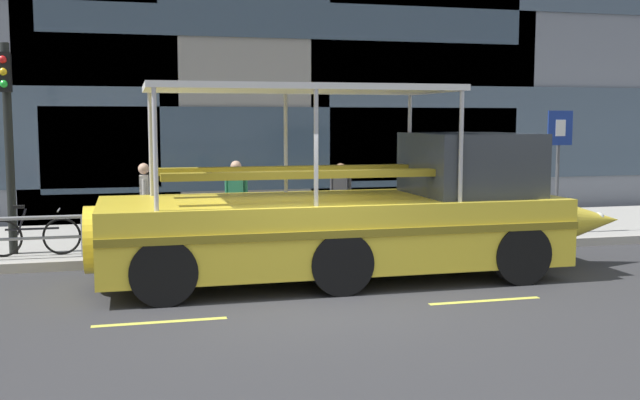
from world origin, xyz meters
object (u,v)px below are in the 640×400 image
at_px(pedestrian_mid_right, 236,192).
at_px(pedestrian_mid_left, 341,193).
at_px(traffic_light_pole, 8,127).
at_px(duck_tour_boat, 364,216).
at_px(leaned_bicycle, 32,236).
at_px(parking_sign, 559,151).
at_px(pedestrian_near_bow, 446,186).
at_px(pedestrian_near_stern, 144,195).

bearing_deg(pedestrian_mid_right, pedestrian_mid_left, -7.65).
distance_m(traffic_light_pole, pedestrian_mid_right, 4.61).
bearing_deg(duck_tour_boat, leaned_bicycle, 155.96).
relative_size(duck_tour_boat, pedestrian_mid_left, 5.99).
distance_m(parking_sign, pedestrian_mid_left, 4.97).
bearing_deg(pedestrian_mid_left, pedestrian_mid_right, 172.35).
xyz_separation_m(pedestrian_near_bow, pedestrian_mid_right, (-4.71, 0.16, -0.04)).
xyz_separation_m(parking_sign, leaned_bicycle, (-11.03, -0.03, -1.48)).
height_order(traffic_light_pole, duck_tour_boat, traffic_light_pole).
xyz_separation_m(leaned_bicycle, pedestrian_near_stern, (2.08, 0.88, 0.63)).
distance_m(traffic_light_pole, leaned_bicycle, 2.08).
distance_m(duck_tour_boat, pedestrian_near_bow, 4.46).
distance_m(pedestrian_near_bow, pedestrian_mid_right, 4.71).
height_order(traffic_light_pole, pedestrian_near_bow, traffic_light_pole).
xyz_separation_m(parking_sign, pedestrian_mid_left, (-4.85, 0.61, -0.88)).
height_order(parking_sign, pedestrian_mid_right, parking_sign).
bearing_deg(leaned_bicycle, duck_tour_boat, -24.04).
bearing_deg(pedestrian_near_bow, pedestrian_mid_left, -176.91).
height_order(traffic_light_pole, pedestrian_mid_right, traffic_light_pole).
bearing_deg(parking_sign, pedestrian_near_bow, 162.52).
bearing_deg(pedestrian_mid_right, pedestrian_near_stern, -178.44).
bearing_deg(parking_sign, pedestrian_mid_left, 172.89).
height_order(duck_tour_boat, pedestrian_near_stern, duck_tour_boat).
height_order(parking_sign, duck_tour_boat, duck_tour_boat).
bearing_deg(pedestrian_mid_left, traffic_light_pole, -176.82).
xyz_separation_m(duck_tour_boat, pedestrian_mid_right, (-1.72, 3.47, 0.12)).
bearing_deg(duck_tour_boat, pedestrian_mid_left, 81.29).
relative_size(leaned_bicycle, pedestrian_mid_left, 1.08).
distance_m(duck_tour_boat, pedestrian_mid_right, 3.87).
distance_m(duck_tour_boat, pedestrian_mid_left, 3.21).
relative_size(pedestrian_mid_left, pedestrian_near_stern, 0.97).
height_order(duck_tour_boat, pedestrian_mid_left, duck_tour_boat).
bearing_deg(pedestrian_mid_left, leaned_bicycle, -174.15).
xyz_separation_m(pedestrian_mid_right, pedestrian_near_stern, (-1.89, -0.05, -0.01)).
height_order(parking_sign, pedestrian_near_stern, parking_sign).
bearing_deg(pedestrian_near_stern, pedestrian_near_bow, -0.95).
distance_m(traffic_light_pole, duck_tour_boat, 6.86).
bearing_deg(duck_tour_boat, pedestrian_near_stern, 136.62).
height_order(leaned_bicycle, pedestrian_near_stern, pedestrian_near_stern).
xyz_separation_m(traffic_light_pole, pedestrian_mid_right, (4.35, 0.66, -1.39)).
bearing_deg(leaned_bicycle, pedestrian_mid_left, 5.85).
height_order(parking_sign, pedestrian_near_bow, parking_sign).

